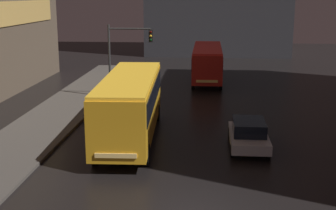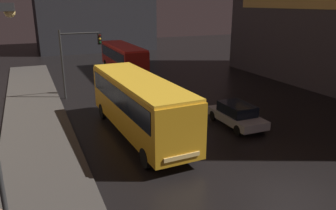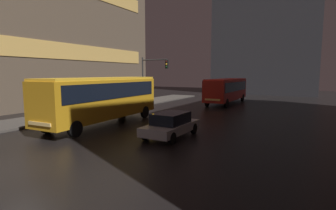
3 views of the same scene
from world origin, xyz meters
TOP-DOWN VIEW (x-y plane):
  - sidewalk_left at (-9.00, 10.00)m, footprint 4.00×48.00m
  - bus_near at (-3.44, 8.63)m, footprint 3.03×10.72m
  - bus_far at (0.64, 26.16)m, footprint 2.53×10.30m
  - car_taxi at (2.74, 7.68)m, footprint 1.93×4.28m
  - traffic_light_main at (-5.33, 18.32)m, footprint 3.30×0.35m

SIDE VIEW (x-z plane):
  - sidewalk_left at x=-9.00m, z-range 0.00..0.15m
  - car_taxi at x=2.74m, z-range 0.02..1.46m
  - bus_far at x=0.64m, z-range 0.36..3.46m
  - bus_near at x=-3.44m, z-range 0.40..3.85m
  - traffic_light_main at x=-5.33m, z-range 1.01..6.51m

